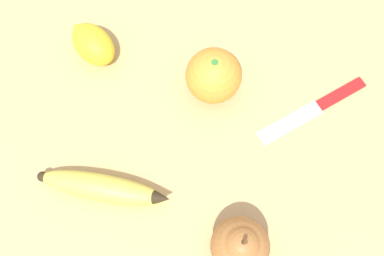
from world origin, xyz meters
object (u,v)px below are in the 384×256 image
(banana, at_px, (104,188))
(paring_knife, at_px, (317,107))
(orange, at_px, (213,76))
(pear, at_px, (240,246))
(lemon, at_px, (93,44))

(banana, bearing_deg, paring_knife, 33.08)
(banana, xyz_separation_m, orange, (0.20, -0.07, 0.02))
(banana, relative_size, orange, 2.29)
(pear, bearing_deg, orange, 32.56)
(lemon, relative_size, paring_knife, 0.56)
(orange, bearing_deg, paring_knife, -76.67)
(lemon, height_order, paring_knife, lemon)
(banana, bearing_deg, orange, 57.21)
(banana, distance_m, lemon, 0.21)
(pear, bearing_deg, lemon, 60.62)
(orange, bearing_deg, banana, 161.90)
(pear, relative_size, lemon, 1.03)
(banana, distance_m, paring_knife, 0.32)
(orange, distance_m, pear, 0.23)
(paring_knife, bearing_deg, pear, 118.49)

